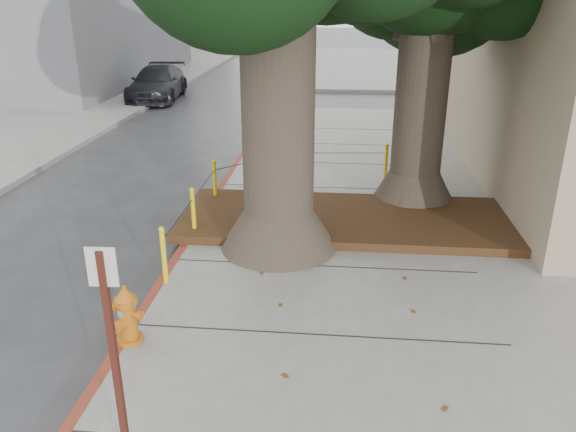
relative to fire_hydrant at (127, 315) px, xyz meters
name	(u,v)px	position (x,y,z in m)	size (l,w,h in m)	color
ground	(279,342)	(1.90, 0.37, -0.54)	(140.00, 140.00, 0.00)	#28282B
sidewalk_far	(429,66)	(7.90, 30.37, -0.47)	(16.00, 20.00, 0.15)	slate
curb_red	(183,251)	(-0.10, 2.87, -0.47)	(0.14, 26.00, 0.16)	maroon
planter_bed	(347,219)	(2.80, 4.27, -0.31)	(6.40, 2.60, 0.16)	black
bollard_ring	(260,187)	(1.04, 4.75, 0.12)	(3.79, 5.39, 0.95)	yellow
fire_hydrant	(127,315)	(0.00, 0.00, 0.00)	(0.44, 0.44, 0.81)	#CA6914
signpost	(115,361)	(0.83, -2.21, 0.97)	(0.24, 0.06, 2.40)	#471911
car_silver	(497,92)	(8.90, 17.79, 0.01)	(1.31, 3.26, 1.11)	#97979B
car_dark	(157,83)	(-5.32, 17.91, 0.15)	(1.93, 4.75, 1.38)	black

